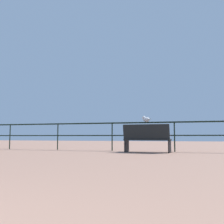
{
  "coord_description": "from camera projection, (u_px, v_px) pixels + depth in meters",
  "views": [
    {
      "loc": [
        1.73,
        0.36,
        0.53
      ],
      "look_at": [
        -0.99,
        9.18,
        1.4
      ],
      "focal_mm": 41.66,
      "sensor_mm": 36.0,
      "label": 1
    }
  ],
  "objects": [
    {
      "name": "pier_railing",
      "position": [
        142.0,
        129.0,
        9.4
      ],
      "size": [
        20.54,
        0.05,
        1.06
      ],
      "color": "black",
      "rests_on": "ground_plane"
    },
    {
      "name": "bench_near_left",
      "position": [
        147.0,
        137.0,
        8.65
      ],
      "size": [
        1.58,
        0.74,
        0.93
      ],
      "color": "black",
      "rests_on": "ground_plane"
    },
    {
      "name": "seagull_on_rail",
      "position": [
        146.0,
        119.0,
        9.41
      ],
      "size": [
        0.4,
        0.34,
        0.22
      ],
      "color": "silver",
      "rests_on": "pier_railing"
    }
  ]
}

